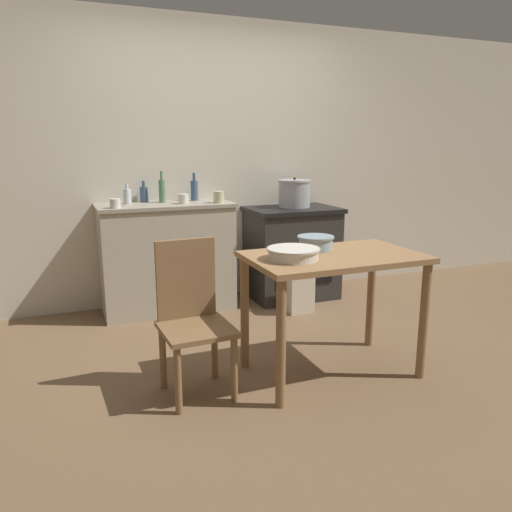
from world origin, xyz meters
TOP-DOWN VIEW (x-y plane):
  - ground_plane at (0.00, 0.00)m, footprint 14.00×14.00m
  - wall_back at (0.00, 1.58)m, footprint 8.00×0.07m
  - counter_cabinet at (-0.51, 1.31)m, footprint 1.15×0.51m
  - stove at (0.68, 1.26)m, footprint 0.83×0.61m
  - work_table at (0.19, -0.32)m, footprint 1.07×0.66m
  - chair at (-0.69, -0.21)m, footprint 0.42×0.42m
  - flour_sack at (0.54, 0.81)m, footprint 0.22×0.16m
  - stock_pot at (0.71, 1.29)m, footprint 0.31×0.31m
  - mixing_bowl_large at (-0.10, -0.35)m, footprint 0.32×0.32m
  - mixing_bowl_small at (0.15, -0.15)m, footprint 0.24×0.24m
  - bottle_far_left at (-0.52, 1.40)m, footprint 0.06×0.06m
  - bottle_left at (-0.66, 1.49)m, footprint 0.07×0.07m
  - bottle_mid_left at (-0.81, 1.40)m, footprint 0.07×0.07m
  - bottle_center_left at (-0.21, 1.44)m, footprint 0.07×0.07m
  - cup_center at (-0.07, 1.17)m, footprint 0.09×0.09m
  - cup_center_right at (-0.94, 1.14)m, footprint 0.08×0.08m
  - cup_mid_right at (-0.37, 1.23)m, footprint 0.08×0.08m

SIDE VIEW (x-z plane):
  - ground_plane at x=0.00m, z-range 0.00..0.00m
  - flour_sack at x=0.54m, z-range 0.00..0.37m
  - stove at x=0.68m, z-range 0.00..0.87m
  - chair at x=-0.69m, z-range 0.02..0.92m
  - counter_cabinet at x=-0.51m, z-range 0.00..0.95m
  - work_table at x=0.19m, z-range 0.27..1.05m
  - mixing_bowl_large at x=-0.10m, z-range 0.79..0.86m
  - mixing_bowl_small at x=0.15m, z-range 0.79..0.88m
  - cup_center_right at x=-0.94m, z-range 0.95..1.03m
  - cup_mid_right at x=-0.37m, z-range 0.95..1.03m
  - stock_pot at x=0.71m, z-range 0.85..1.13m
  - cup_center at x=-0.07m, z-range 0.95..1.05m
  - bottle_mid_left at x=-0.81m, z-range 0.93..1.10m
  - bottle_left at x=-0.66m, z-range 0.93..1.11m
  - bottle_center_left at x=-0.21m, z-range 0.92..1.17m
  - bottle_far_left at x=-0.52m, z-range 0.92..1.19m
  - wall_back at x=0.00m, z-range 0.00..2.55m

